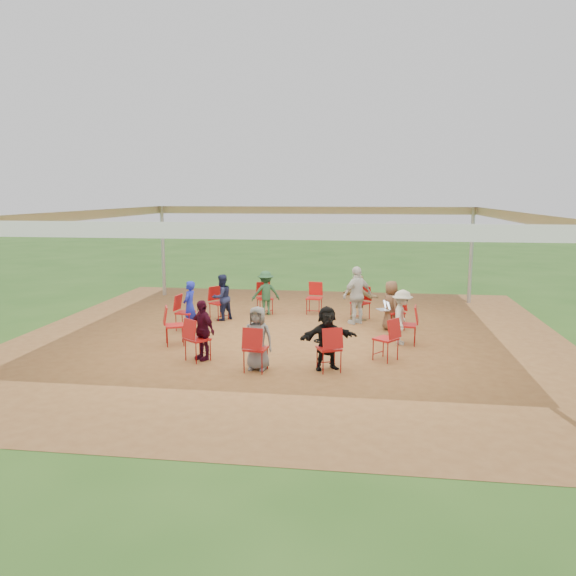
# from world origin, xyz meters

# --- Properties ---
(ground) EXTENTS (80.00, 80.00, 0.00)m
(ground) POSITION_xyz_m (0.00, 0.00, 0.00)
(ground) COLOR #2B541A
(ground) RESTS_ON ground
(dirt_patch) EXTENTS (13.00, 13.00, 0.00)m
(dirt_patch) POSITION_xyz_m (0.00, 0.00, 0.01)
(dirt_patch) COLOR brown
(dirt_patch) RESTS_ON ground
(tent) EXTENTS (10.33, 10.33, 3.00)m
(tent) POSITION_xyz_m (0.00, 0.00, 2.37)
(tent) COLOR #B2B2B7
(tent) RESTS_ON ground
(chair_0) EXTENTS (0.57, 0.56, 0.90)m
(chair_0) POSITION_xyz_m (2.51, 1.08, 0.45)
(chair_0) COLOR red
(chair_0) RESTS_ON ground
(chair_1) EXTENTS (0.60, 0.60, 0.90)m
(chair_1) POSITION_xyz_m (1.63, 2.19, 0.45)
(chair_1) COLOR red
(chair_1) RESTS_ON ground
(chair_2) EXTENTS (0.47, 0.49, 0.90)m
(chair_2) POSITION_xyz_m (0.32, 2.72, 0.45)
(chair_2) COLOR red
(chair_2) RESTS_ON ground
(chair_3) EXTENTS (0.56, 0.57, 0.90)m
(chair_3) POSITION_xyz_m (-1.08, 2.51, 0.45)
(chair_3) COLOR red
(chair_3) RESTS_ON ground
(chair_4) EXTENTS (0.60, 0.60, 0.90)m
(chair_4) POSITION_xyz_m (-2.19, 1.63, 0.45)
(chair_4) COLOR red
(chair_4) RESTS_ON ground
(chair_5) EXTENTS (0.49, 0.47, 0.90)m
(chair_5) POSITION_xyz_m (-2.72, 0.32, 0.45)
(chair_5) COLOR red
(chair_5) RESTS_ON ground
(chair_6) EXTENTS (0.57, 0.56, 0.90)m
(chair_6) POSITION_xyz_m (-2.51, -1.08, 0.45)
(chair_6) COLOR red
(chair_6) RESTS_ON ground
(chair_7) EXTENTS (0.60, 0.60, 0.90)m
(chair_7) POSITION_xyz_m (-1.63, -2.19, 0.45)
(chair_7) COLOR red
(chair_7) RESTS_ON ground
(chair_8) EXTENTS (0.47, 0.49, 0.90)m
(chair_8) POSITION_xyz_m (-0.32, -2.72, 0.45)
(chair_8) COLOR red
(chair_8) RESTS_ON ground
(chair_9) EXTENTS (0.56, 0.57, 0.90)m
(chair_9) POSITION_xyz_m (1.08, -2.51, 0.45)
(chair_9) COLOR red
(chair_9) RESTS_ON ground
(chair_10) EXTENTS (0.60, 0.60, 0.90)m
(chair_10) POSITION_xyz_m (2.19, -1.63, 0.45)
(chair_10) COLOR red
(chair_10) RESTS_ON ground
(chair_11) EXTENTS (0.49, 0.47, 0.90)m
(chair_11) POSITION_xyz_m (2.72, -0.32, 0.45)
(chair_11) COLOR red
(chair_11) RESTS_ON ground
(person_seated_0) EXTENTS (0.56, 0.70, 1.25)m
(person_seated_0) POSITION_xyz_m (2.40, 1.04, 0.63)
(person_seated_0) COLOR brown
(person_seated_0) RESTS_ON ground
(person_seated_1) EXTENTS (1.19, 1.04, 1.25)m
(person_seated_1) POSITION_xyz_m (1.56, 2.10, 0.63)
(person_seated_1) COLOR tan
(person_seated_1) RESTS_ON ground
(person_seated_2) EXTENTS (0.90, 0.69, 1.25)m
(person_seated_2) POSITION_xyz_m (-1.04, 2.40, 0.63)
(person_seated_2) COLOR #244F2F
(person_seated_2) RESTS_ON ground
(person_seated_3) EXTENTS (0.65, 0.70, 1.25)m
(person_seated_3) POSITION_xyz_m (-2.10, 1.56, 0.63)
(person_seated_3) COLOR #1B2144
(person_seated_3) RESTS_ON ground
(person_seated_4) EXTENTS (0.35, 0.49, 1.25)m
(person_seated_4) POSITION_xyz_m (-2.60, 0.30, 0.63)
(person_seated_4) COLOR #1923B1
(person_seated_4) RESTS_ON ground
(person_seated_5) EXTENTS (0.81, 0.74, 1.25)m
(person_seated_5) POSITION_xyz_m (-1.56, -2.10, 0.63)
(person_seated_5) COLOR #3A0A1C
(person_seated_5) RESTS_ON ground
(person_seated_6) EXTENTS (0.65, 0.41, 1.25)m
(person_seated_6) POSITION_xyz_m (-0.30, -2.60, 0.63)
(person_seated_6) COLOR slate
(person_seated_6) RESTS_ON ground
(person_seated_7) EXTENTS (1.24, 0.86, 1.25)m
(person_seated_7) POSITION_xyz_m (1.04, -2.40, 0.63)
(person_seated_7) COLOR black
(person_seated_7) RESTS_ON ground
(person_seated_8) EXTENTS (0.49, 0.85, 1.25)m
(person_seated_8) POSITION_xyz_m (2.60, -0.30, 0.63)
(person_seated_8) COLOR beige
(person_seated_8) RESTS_ON ground
(standing_person) EXTENTS (0.98, 0.93, 1.53)m
(standing_person) POSITION_xyz_m (1.55, 1.61, 0.77)
(standing_person) COLOR silver
(standing_person) RESTS_ON ground
(cable_coil) EXTENTS (0.40, 0.40, 0.03)m
(cable_coil) POSITION_xyz_m (0.76, -0.35, 0.02)
(cable_coil) COLOR black
(cable_coil) RESTS_ON ground
(laptop) EXTENTS (0.39, 0.42, 0.24)m
(laptop) POSITION_xyz_m (2.25, 0.97, 0.60)
(laptop) COLOR #B7B7BC
(laptop) RESTS_ON ground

